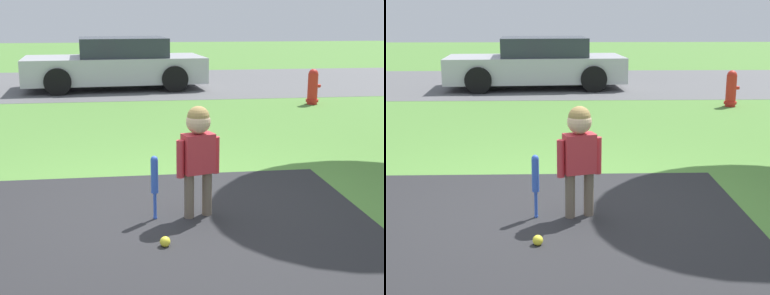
{
  "view_description": "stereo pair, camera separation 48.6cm",
  "coord_description": "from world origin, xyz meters",
  "views": [
    {
      "loc": [
        -0.35,
        -4.61,
        1.71
      ],
      "look_at": [
        0.28,
        0.13,
        0.52
      ],
      "focal_mm": 50.0,
      "sensor_mm": 36.0,
      "label": 1
    },
    {
      "loc": [
        0.14,
        -4.65,
        1.71
      ],
      "look_at": [
        0.28,
        0.13,
        0.52
      ],
      "focal_mm": 50.0,
      "sensor_mm": 36.0,
      "label": 2
    }
  ],
  "objects": [
    {
      "name": "ground_plane",
      "position": [
        0.0,
        0.0,
        0.0
      ],
      "size": [
        60.0,
        60.0,
        0.0
      ],
      "primitive_type": "plane",
      "color": "#518438"
    },
    {
      "name": "sports_ball",
      "position": [
        -0.05,
        -0.86,
        0.04
      ],
      "size": [
        0.08,
        0.08,
        0.08
      ],
      "color": "yellow",
      "rests_on": "ground"
    },
    {
      "name": "street_strip",
      "position": [
        0.0,
        9.2,
        0.0
      ],
      "size": [
        40.0,
        6.0,
        0.01
      ],
      "color": "#59595B",
      "rests_on": "ground"
    },
    {
      "name": "child",
      "position": [
        0.28,
        -0.27,
        0.63
      ],
      "size": [
        0.38,
        0.22,
        0.98
      ],
      "rotation": [
        0.0,
        0.0,
        0.3
      ],
      "color": "#6B5B4C",
      "rests_on": "ground"
    },
    {
      "name": "fire_hydrant",
      "position": [
        3.37,
        5.39,
        0.34
      ],
      "size": [
        0.27,
        0.24,
        0.69
      ],
      "color": "red",
      "rests_on": "ground"
    },
    {
      "name": "parked_car",
      "position": [
        -0.44,
        8.25,
        0.57
      ],
      "size": [
        4.28,
        2.27,
        1.19
      ],
      "rotation": [
        0.0,
        0.0,
        3.21
      ],
      "color": "#B7B7BC",
      "rests_on": "ground"
    },
    {
      "name": "baseball_bat",
      "position": [
        -0.09,
        -0.29,
        0.37
      ],
      "size": [
        0.06,
        0.06,
        0.56
      ],
      "color": "blue",
      "rests_on": "ground"
    }
  ]
}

